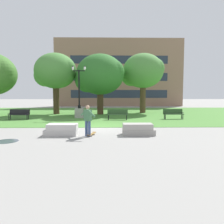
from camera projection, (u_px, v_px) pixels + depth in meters
name	position (u px, v px, depth m)	size (l,w,h in m)	color
ground_plane	(96.00, 128.00, 14.93)	(140.00, 140.00, 0.00)	gray
grass_lawn	(101.00, 114.00, 24.89)	(40.00, 20.00, 0.02)	#4C8438
concrete_block_center	(62.00, 130.00, 12.27)	(1.81, 0.90, 0.64)	#BCB7B2
concrete_block_left	(138.00, 129.00, 12.40)	(1.80, 0.90, 0.64)	#9E9991
person_skateboarder	(88.00, 119.00, 11.87)	(0.92, 1.05, 1.71)	#384C7A
skateboard	(91.00, 134.00, 12.17)	(0.48, 1.03, 0.14)	olive
puddle	(6.00, 141.00, 10.71)	(1.16, 1.16, 0.01)	#47515B
park_bench_near_left	(173.00, 113.00, 19.77)	(1.82, 0.60, 0.90)	#284723
park_bench_near_right	(19.00, 114.00, 19.36)	(1.81, 0.58, 0.90)	black
park_bench_far_left	(118.00, 114.00, 19.30)	(1.83, 0.63, 0.90)	#284723
lamp_post_center	(79.00, 107.00, 20.71)	(1.32, 0.80, 4.92)	gray
tree_far_right	(55.00, 72.00, 24.17)	(4.83, 4.60, 6.75)	#42301E
tree_far_left	(100.00, 75.00, 23.90)	(5.48, 5.22, 6.59)	#42301E
tree_near_left	(143.00, 72.00, 25.73)	(5.01, 4.77, 6.99)	#4C3823
building_facade_distant	(119.00, 73.00, 38.87)	(22.82, 1.03, 11.97)	#8E6B56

